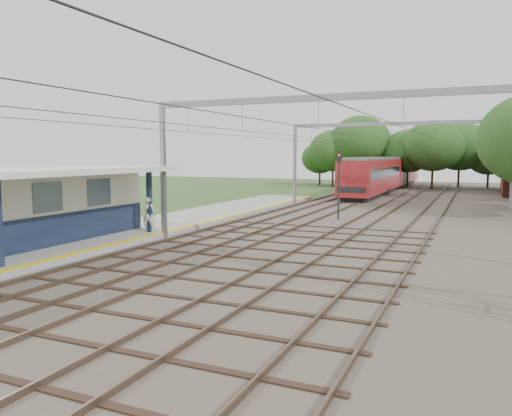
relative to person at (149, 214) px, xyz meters
The scene contains 9 objects.
ballast_bed 18.05m from the person, 56.41° to the left, with size 18.00×90.00×0.10m, color #473D33.
platform 2.14m from the person, 146.98° to the right, with size 5.00×52.00×0.35m, color gray.
yellow_stripe 1.53m from the person, 54.57° to the right, with size 0.45×52.00×0.01m, color yellow.
rail_tracks 16.79m from the person, 63.55° to the left, with size 11.80×88.00×0.15m.
catenary_system 14.53m from the person, 47.72° to the left, with size 17.22×88.00×7.00m.
tree_band 43.40m from the person, 76.90° to the left, with size 31.72×30.88×8.82m.
person is the anchor object (origin of this frame).
train 41.76m from the person, 82.48° to the left, with size 3.06×38.15×4.01m.
signal_post 13.13m from the person, 55.87° to the left, with size 0.32×0.27×4.47m.
Camera 1 is at (9.71, -6.36, 4.37)m, focal length 35.00 mm.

